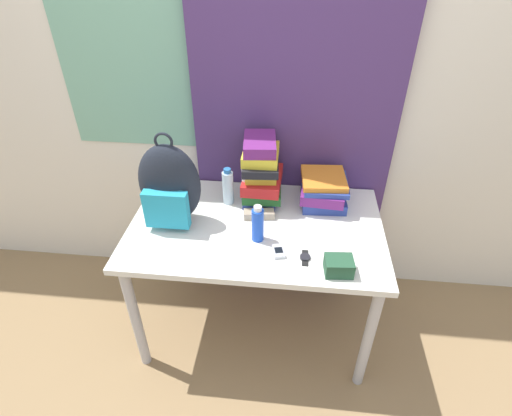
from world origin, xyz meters
The scene contains 14 objects.
ground_plane centered at (0.00, 0.00, 0.00)m, with size 12.00×12.00×0.00m, color #8C704C.
wall_back centered at (0.00, 0.84, 1.25)m, with size 6.00×0.06×2.50m.
curtain_blue centered at (0.15, 0.78, 1.25)m, with size 1.03×0.04×2.50m.
desk centered at (0.00, 0.38, 0.63)m, with size 1.22×0.75×0.71m.
backpack centered at (-0.40, 0.37, 0.91)m, with size 0.29×0.19×0.46m.
book_stack_left centered at (0.00, 0.60, 0.88)m, with size 0.21×0.29×0.34m.
book_stack_center centered at (0.32, 0.59, 0.79)m, with size 0.24×0.27×0.16m.
water_bottle centered at (-0.16, 0.55, 0.81)m, with size 0.06×0.06×0.20m.
sports_bottle centered at (-0.05, 0.54, 0.84)m, with size 0.07×0.07×0.28m.
sunscreen_bottle centered at (0.02, 0.27, 0.80)m, with size 0.05×0.05×0.18m.
cell_phone centered at (0.12, 0.19, 0.72)m, with size 0.07×0.09×0.02m.
sunglasses_case centered at (0.01, 0.44, 0.73)m, with size 0.16×0.08×0.04m.
camera_pouch centered at (0.37, 0.09, 0.75)m, with size 0.12×0.10×0.07m.
wristwatch centered at (0.24, 0.16, 0.72)m, with size 0.05×0.10×0.01m.
Camera 1 is at (0.16, -1.13, 1.90)m, focal length 28.00 mm.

